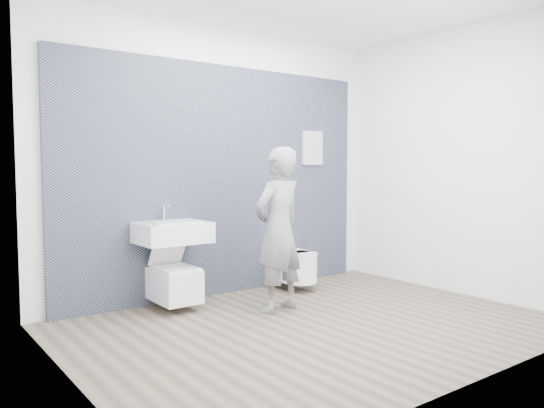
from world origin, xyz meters
TOP-DOWN VIEW (x-y plane):
  - ground at (0.00, 0.00)m, footprint 4.00×4.00m
  - room_shell at (0.00, 0.00)m, footprint 4.00×4.00m
  - tile_wall at (0.00, 1.47)m, footprint 3.60×0.06m
  - washbasin at (-0.72, 1.20)m, footprint 0.65×0.48m
  - toilet_square at (-0.72, 1.18)m, footprint 0.36×0.52m
  - toilet_rounded at (0.70, 1.14)m, footprint 0.36×0.60m
  - info_placard at (1.21, 1.43)m, footprint 0.30×0.03m
  - visitor at (0.03, 0.55)m, footprint 0.62×0.47m

SIDE VIEW (x-z plane):
  - ground at x=0.00m, z-range 0.00..0.00m
  - tile_wall at x=0.00m, z-range -1.20..1.20m
  - info_placard at x=1.21m, z-range -0.20..0.20m
  - toilet_square at x=-0.72m, z-range -0.07..0.58m
  - toilet_rounded at x=0.70m, z-range 0.09..0.42m
  - washbasin at x=-0.72m, z-range 0.49..0.98m
  - visitor at x=0.03m, z-range 0.00..1.53m
  - room_shell at x=0.00m, z-range -0.26..3.74m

